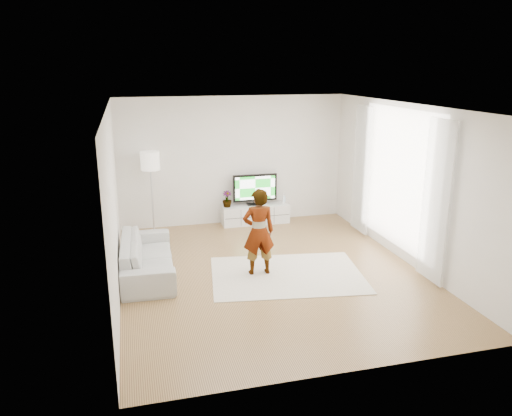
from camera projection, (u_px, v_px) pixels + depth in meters
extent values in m
plane|color=#AF874F|center=(271.00, 272.00, 8.54)|extent=(6.00, 6.00, 0.00)
plane|color=white|center=(272.00, 106.00, 7.77)|extent=(6.00, 6.00, 0.00)
cube|color=white|center=(113.00, 204.00, 7.55)|extent=(0.02, 6.00, 2.80)
cube|color=white|center=(408.00, 185.00, 8.76)|extent=(0.02, 6.00, 2.80)
cube|color=white|center=(233.00, 161.00, 10.95)|extent=(5.00, 0.02, 2.80)
cube|color=white|center=(349.00, 260.00, 5.36)|extent=(5.00, 0.02, 2.80)
cube|color=white|center=(398.00, 178.00, 9.02)|extent=(0.01, 2.60, 2.50)
cube|color=white|center=(436.00, 202.00, 7.82)|extent=(0.04, 0.70, 2.60)
cube|color=white|center=(362.00, 170.00, 10.24)|extent=(0.04, 0.70, 2.60)
cube|color=silver|center=(255.00, 214.00, 11.16)|extent=(1.50, 0.42, 0.42)
cube|color=black|center=(258.00, 217.00, 10.96)|extent=(1.46, 0.00, 0.01)
cube|color=black|center=(241.00, 218.00, 10.87)|extent=(0.01, 0.00, 0.37)
cube|color=black|center=(274.00, 216.00, 11.05)|extent=(0.01, 0.00, 0.37)
cube|color=black|center=(255.00, 204.00, 11.13)|extent=(0.35, 0.19, 0.02)
cube|color=black|center=(255.00, 202.00, 11.12)|extent=(0.07, 0.04, 0.07)
cube|color=black|center=(255.00, 188.00, 11.03)|extent=(0.99, 0.05, 0.60)
cube|color=#189A22|center=(255.00, 188.00, 11.00)|extent=(0.90, 0.01, 0.51)
cube|color=white|center=(284.00, 199.00, 11.24)|extent=(0.08, 0.15, 0.19)
cube|color=#4CB2FF|center=(285.00, 199.00, 11.16)|extent=(0.01, 0.00, 0.11)
imported|color=#3F7238|center=(227.00, 199.00, 10.90)|extent=(0.21, 0.21, 0.36)
cube|color=beige|center=(287.00, 275.00, 8.44)|extent=(2.75, 2.16, 0.01)
imported|color=#334772|center=(259.00, 232.00, 8.29)|extent=(0.55, 0.37, 1.48)
imported|color=beige|center=(147.00, 256.00, 8.42)|extent=(0.91, 2.17, 0.63)
cylinder|color=silver|center=(154.00, 231.00, 10.62)|extent=(0.30, 0.30, 0.02)
cylinder|color=silver|center=(152.00, 201.00, 10.43)|extent=(0.04, 0.04, 1.33)
cylinder|color=white|center=(150.00, 161.00, 10.20)|extent=(0.38, 0.38, 0.37)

